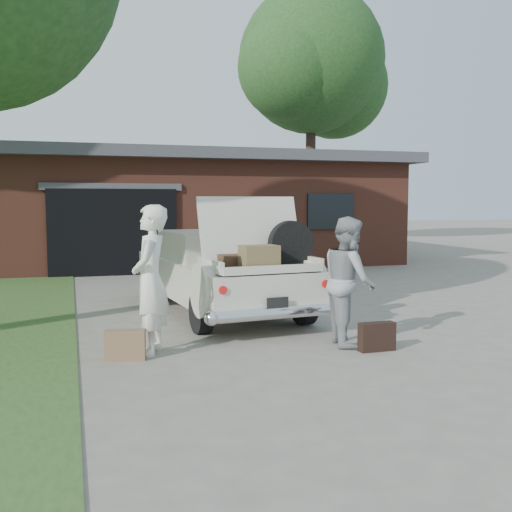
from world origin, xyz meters
name	(u,v)px	position (x,y,z in m)	size (l,w,h in m)	color
ground	(269,340)	(0.00, 0.00, 0.00)	(90.00, 90.00, 0.00)	gray
house	(185,208)	(0.98, 11.47, 1.67)	(12.80, 7.80, 3.30)	brown
tree_right	(313,68)	(7.84, 17.35, 7.71)	(7.32, 6.36, 11.23)	#38281E
sedan	(220,270)	(-0.11, 2.31, 0.71)	(2.29, 4.94, 1.95)	beige
woman_left	(150,280)	(-1.62, -0.24, 0.92)	(0.67, 0.44, 1.84)	white
woman_right	(349,281)	(0.94, -0.48, 0.84)	(0.82, 0.64, 1.69)	#929498
suitcase_left	(125,345)	(-1.95, -0.45, 0.18)	(0.47, 0.15, 0.36)	#856344
suitcase_right	(377,337)	(1.12, -0.94, 0.18)	(0.47, 0.15, 0.36)	black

